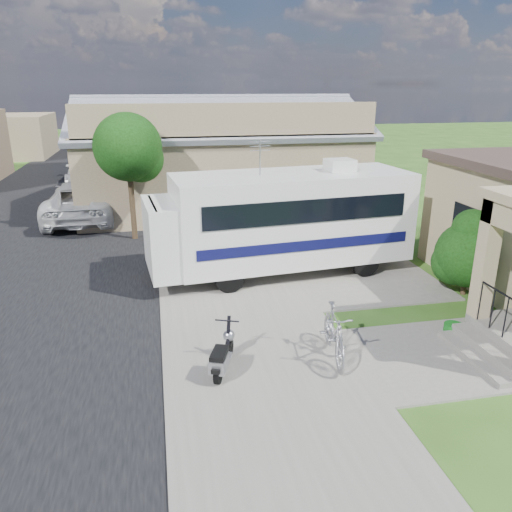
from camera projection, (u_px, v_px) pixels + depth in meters
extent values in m
plane|color=#244913|center=(301.00, 347.00, 10.98)|extent=(120.00, 120.00, 0.00)
cube|color=black|center=(36.00, 237.00, 18.84)|extent=(9.00, 80.00, 0.02)
cube|color=#67645C|center=(207.00, 227.00, 20.05)|extent=(4.00, 80.00, 0.06)
cube|color=#67645C|center=(307.00, 270.00, 15.42)|extent=(7.00, 6.00, 0.05)
cube|color=#67645C|center=(450.00, 355.00, 10.60)|extent=(4.00, 3.00, 0.05)
cube|color=black|center=(464.00, 226.00, 13.94)|extent=(0.04, 1.10, 1.20)
cube|color=#67645C|center=(489.00, 353.00, 10.41)|extent=(0.40, 2.16, 0.32)
cube|color=#67645C|center=(473.00, 358.00, 10.37)|extent=(0.35, 2.16, 0.16)
cube|color=#9D8363|center=(486.00, 259.00, 10.87)|extent=(0.35, 0.35, 2.70)
cylinder|color=black|center=(509.00, 297.00, 10.05)|extent=(0.04, 1.70, 0.04)
cube|color=#7F654F|center=(218.00, 167.00, 23.36)|extent=(12.00, 8.00, 3.60)
cube|color=#5A5B65|center=(223.00, 118.00, 20.74)|extent=(12.50, 4.40, 1.78)
cube|color=#5A5B65|center=(212.00, 112.00, 24.45)|extent=(12.50, 4.40, 1.78)
cube|color=#5A5B65|center=(217.00, 99.00, 22.36)|extent=(12.50, 0.50, 0.22)
cube|color=#7F654F|center=(230.00, 121.00, 18.98)|extent=(11.76, 0.20, 1.30)
cylinder|color=black|center=(132.00, 197.00, 18.09)|extent=(0.20, 0.20, 3.15)
sphere|color=black|center=(128.00, 147.00, 17.51)|extent=(2.40, 2.40, 2.40)
sphere|color=black|center=(140.00, 159.00, 17.91)|extent=(1.68, 1.68, 1.68)
cylinder|color=black|center=(138.00, 158.00, 27.34)|extent=(0.20, 0.20, 3.29)
sphere|color=black|center=(135.00, 122.00, 26.72)|extent=(2.40, 2.40, 2.40)
sphere|color=black|center=(144.00, 131.00, 27.14)|extent=(1.68, 1.68, 1.68)
cylinder|color=black|center=(141.00, 142.00, 35.72)|extent=(0.20, 0.20, 3.01)
sphere|color=black|center=(139.00, 118.00, 35.16)|extent=(2.40, 2.40, 2.40)
sphere|color=black|center=(145.00, 124.00, 35.56)|extent=(1.68, 1.68, 1.68)
cube|color=silver|center=(292.00, 217.00, 14.82)|extent=(7.16, 3.16, 2.58)
cube|color=silver|center=(161.00, 237.00, 13.84)|extent=(1.03, 2.42, 1.98)
cube|color=black|center=(153.00, 219.00, 13.61)|extent=(0.27, 2.10, 0.89)
cube|color=black|center=(309.00, 211.00, 13.53)|extent=(5.88, 0.62, 0.64)
cube|color=black|center=(278.00, 193.00, 15.80)|extent=(5.88, 0.62, 0.64)
cube|color=#0B0C38|center=(307.00, 246.00, 13.86)|extent=(6.22, 0.65, 0.30)
cube|color=#0B0C38|center=(277.00, 223.00, 16.12)|extent=(6.22, 0.65, 0.30)
cube|color=silver|center=(340.00, 165.00, 14.75)|extent=(0.86, 0.77, 0.35)
cylinder|color=#93939A|center=(260.00, 158.00, 13.96)|extent=(0.04, 0.04, 0.99)
cylinder|color=black|center=(229.00, 278.00, 13.64)|extent=(0.82, 0.36, 0.79)
cylinder|color=black|center=(212.00, 254.00, 15.61)|extent=(0.82, 0.36, 0.79)
cylinder|color=black|center=(365.00, 263.00, 14.79)|extent=(0.82, 0.36, 0.79)
cylinder|color=black|center=(333.00, 242.00, 16.77)|extent=(0.82, 0.36, 0.79)
cylinder|color=black|center=(464.00, 282.00, 13.61)|extent=(0.14, 0.14, 0.71)
sphere|color=black|center=(468.00, 255.00, 13.35)|extent=(1.77, 1.77, 1.77)
sphere|color=black|center=(476.00, 238.00, 13.54)|extent=(1.42, 1.42, 1.42)
sphere|color=black|center=(455.00, 262.00, 13.55)|extent=(1.24, 1.24, 1.24)
sphere|color=black|center=(479.00, 270.00, 13.25)|extent=(1.06, 1.06, 1.06)
sphere|color=black|center=(472.00, 229.00, 13.12)|extent=(1.06, 1.06, 1.06)
cylinder|color=black|center=(218.00, 374.00, 9.48)|extent=(0.24, 0.41, 0.39)
cylinder|color=black|center=(229.00, 348.00, 10.40)|extent=(0.24, 0.41, 0.39)
cube|color=#93939A|center=(223.00, 359.00, 9.88)|extent=(0.43, 0.56, 0.07)
cube|color=#93939A|center=(219.00, 363.00, 9.51)|extent=(0.46, 0.57, 0.27)
cube|color=black|center=(219.00, 354.00, 9.49)|extent=(0.44, 0.60, 0.11)
cube|color=black|center=(216.00, 370.00, 9.30)|extent=(0.21, 0.22, 0.09)
cylinder|color=black|center=(228.00, 334.00, 10.22)|extent=(0.17, 0.31, 0.75)
sphere|color=#93939A|center=(229.00, 335.00, 10.30)|extent=(0.25, 0.25, 0.25)
sphere|color=black|center=(230.00, 334.00, 10.37)|extent=(0.11, 0.11, 0.11)
cylinder|color=black|center=(227.00, 321.00, 10.05)|extent=(0.47, 0.20, 0.03)
cube|color=black|center=(229.00, 344.00, 10.36)|extent=(0.21, 0.28, 0.05)
imported|color=#93939A|center=(334.00, 336.00, 10.27)|extent=(0.78, 1.92, 1.12)
imported|color=silver|center=(83.00, 200.00, 21.09)|extent=(2.76, 5.95, 1.65)
imported|color=silver|center=(90.00, 169.00, 28.34)|extent=(2.93, 6.25, 1.76)
cylinder|color=#14651A|center=(453.00, 329.00, 11.54)|extent=(0.44, 0.44, 0.20)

